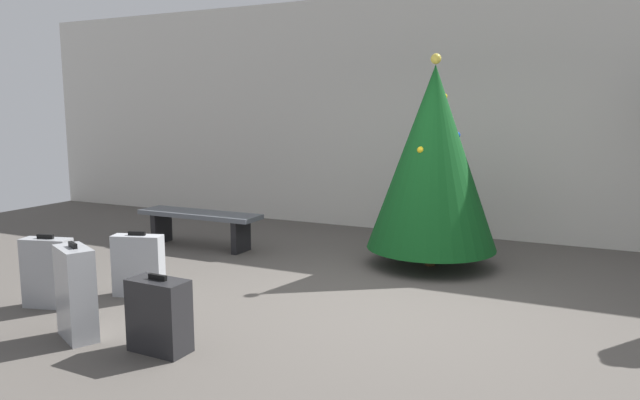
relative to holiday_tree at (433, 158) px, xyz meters
The scene contains 8 objects.
ground_plane 2.10m from the holiday_tree, 89.55° to the right, with size 16.00×16.00×0.00m, color #514C47.
back_wall 1.98m from the holiday_tree, 89.61° to the left, with size 16.00×0.20×3.53m, color beige.
holiday_tree is the anchor object (origin of this frame).
waiting_bench 3.20m from the holiday_tree, behind, with size 1.75×0.44×0.48m.
suitcase_0 3.70m from the holiday_tree, 109.66° to the right, with size 0.47×0.25×0.60m.
suitcase_1 3.45m from the holiday_tree, 134.13° to the right, with size 0.52×0.31×0.65m.
suitcase_2 4.06m from the holiday_tree, 119.86° to the right, with size 0.47×0.38×0.79m.
suitcase_3 4.22m from the holiday_tree, 133.31° to the right, with size 0.49×0.29×0.69m.
Camera 1 is at (1.72, -4.99, 1.81)m, focal length 32.85 mm.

